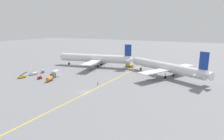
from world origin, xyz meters
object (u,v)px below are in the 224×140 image
Objects in this scene: gse_gpu_cart_small at (40,78)px; airliner_at_gate_left at (95,58)px; gse_catering_truck_tall at (55,74)px; gse_stair_truck_yellow at (33,73)px; gse_belt_loader_portside at (22,77)px; gse_baggage_cart_trailing at (43,71)px; pushback_tug at (129,65)px; gse_fuel_bowser_stubby at (50,79)px; ground_crew_ramp_agent_by_cones at (98,83)px; airliner_being_pushed at (166,67)px.

airliner_at_gate_left is at bearing 78.34° from gse_gpu_cart_small.
gse_catering_truck_tall is 1.25× the size of gse_stair_truck_yellow.
gse_baggage_cart_trailing is at bearing 87.20° from gse_belt_loader_portside.
pushback_tug is 56.41m from gse_fuel_bowser_stubby.
gse_baggage_cart_trailing is at bearing 83.15° from gse_stair_truck_yellow.
airliner_at_gate_left is 18.22× the size of gse_baggage_cart_trailing.
gse_stair_truck_yellow is (-40.84, -45.99, -0.22)m from pushback_tug.
gse_baggage_cart_trailing is 0.61× the size of gse_belt_loader_portside.
gse_belt_loader_portside is 43.67m from ground_crew_ramp_agent_by_cones.
gse_belt_loader_portside is (-14.59, -9.67, -0.93)m from gse_catering_truck_tall.
pushback_tug is at bearing 92.78° from ground_crew_ramp_agent_by_cones.
airliner_at_gate_left is 10.70× the size of gse_fuel_bowser_stubby.
gse_belt_loader_portside is at bearing -146.46° from gse_catering_truck_tall.
gse_gpu_cart_small is at bearing 15.17° from gse_belt_loader_portside.
gse_belt_loader_portside is at bearing -127.17° from pushback_tug.
gse_baggage_cart_trailing is 0.63× the size of gse_stair_truck_yellow.
gse_fuel_bowser_stubby is at bearing -17.20° from gse_stair_truck_yellow.
gse_baggage_cart_trailing is 0.59× the size of gse_fuel_bowser_stubby.
gse_stair_truck_yellow is 18.72m from gse_fuel_bowser_stubby.
pushback_tug is at bearing 48.39° from gse_stair_truck_yellow.
ground_crew_ramp_agent_by_cones is (43.08, -0.11, -0.13)m from gse_stair_truck_yellow.
airliner_being_pushed is 75.28m from gse_stair_truck_yellow.
ground_crew_ramp_agent_by_cones is (32.89, 4.91, 0.10)m from gse_gpu_cart_small.
gse_fuel_bowser_stubby is (17.80, 2.23, 0.51)m from gse_belt_loader_portside.
gse_stair_truck_yellow is (-0.08, 7.77, 0.20)m from gse_belt_loader_portside.
gse_stair_truck_yellow is (-14.67, -1.91, -0.73)m from gse_catering_truck_tall.
gse_stair_truck_yellow reaches higher than gse_fuel_bowser_stubby.
pushback_tug is 46.16m from ground_crew_ramp_agent_by_cones.
gse_belt_loader_portside is (-10.11, -2.74, 0.03)m from gse_gpu_cart_small.
gse_stair_truck_yellow is at bearing 162.80° from gse_fuel_bowser_stubby.
gse_stair_truck_yellow reaches higher than gse_catering_truck_tall.
gse_stair_truck_yellow is at bearing 90.60° from gse_belt_loader_portside.
pushback_tug is at bearing 59.00° from gse_gpu_cart_small.
ground_crew_ramp_agent_by_cones is (2.24, -46.10, -0.35)m from pushback_tug.
airliner_at_gate_left reaches higher than gse_baggage_cart_trailing.
ground_crew_ramp_agent_by_cones is at bearing -57.17° from airliner_at_gate_left.
gse_stair_truck_yellow is (-18.93, -37.31, -4.50)m from airliner_at_gate_left.
gse_catering_truck_tall is 14.81m from gse_stair_truck_yellow.
ground_crew_ramp_agent_by_cones is (42.30, -6.58, 0.03)m from gse_baggage_cart_trailing.
gse_fuel_bowser_stubby is (-1.05, -42.85, -4.20)m from airliner_at_gate_left.
airliner_at_gate_left is at bearing -158.40° from pushback_tug.
gse_catering_truck_tall reaches higher than ground_crew_ramp_agent_by_cones.
gse_belt_loader_portside reaches higher than ground_crew_ramp_agent_by_cones.
gse_fuel_bowser_stubby reaches higher than ground_crew_ramp_agent_by_cones.
airliner_at_gate_left is 23.96m from pushback_tug.
gse_catering_truck_tall reaches higher than gse_fuel_bowser_stubby.
gse_gpu_cart_small is at bearing -101.66° from airliner_at_gate_left.
airliner_at_gate_left is 11.07× the size of gse_belt_loader_portside.
gse_baggage_cart_trailing is 20.90m from gse_fuel_bowser_stubby.
gse_stair_truck_yellow reaches higher than gse_gpu_cart_small.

